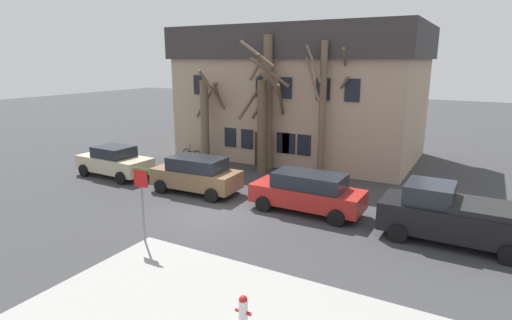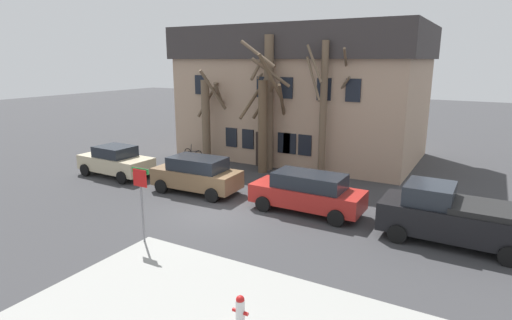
{
  "view_description": "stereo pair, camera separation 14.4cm",
  "coord_description": "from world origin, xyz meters",
  "px_view_note": "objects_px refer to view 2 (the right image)",
  "views": [
    {
      "loc": [
        9.67,
        -13.63,
        6.36
      ],
      "look_at": [
        1.2,
        1.51,
        2.14
      ],
      "focal_mm": 29.02,
      "sensor_mm": 36.0,
      "label": 1
    },
    {
      "loc": [
        9.79,
        -13.56,
        6.36
      ],
      "look_at": [
        1.2,
        1.51,
        2.14
      ],
      "focal_mm": 29.02,
      "sensor_mm": 36.0,
      "label": 2
    }
  ],
  "objects_px": {
    "tree_bare_near": "(207,118)",
    "fire_hydrant": "(240,310)",
    "pickup_truck_black": "(454,216)",
    "bicycle_leaning": "(193,154)",
    "building_main": "(303,92)",
    "car_beige_sedan": "(116,161)",
    "tree_bare_mid": "(268,99)",
    "car_brown_wagon": "(197,174)",
    "street_sign_pole": "(141,192)",
    "tree_bare_far": "(264,121)",
    "tree_bare_end": "(324,104)",
    "car_red_wagon": "(307,192)"
  },
  "relations": [
    {
      "from": "fire_hydrant",
      "to": "street_sign_pole",
      "type": "relative_size",
      "value": 0.29
    },
    {
      "from": "building_main",
      "to": "fire_hydrant",
      "type": "height_order",
      "value": "building_main"
    },
    {
      "from": "tree_bare_mid",
      "to": "car_beige_sedan",
      "type": "xyz_separation_m",
      "value": [
        -6.68,
        -5.52,
        -3.33
      ]
    },
    {
      "from": "building_main",
      "to": "street_sign_pole",
      "type": "xyz_separation_m",
      "value": [
        1.02,
        -16.09,
        -2.31
      ]
    },
    {
      "from": "tree_bare_far",
      "to": "car_brown_wagon",
      "type": "xyz_separation_m",
      "value": [
        -1.02,
        -4.91,
        -2.07
      ]
    },
    {
      "from": "car_red_wagon",
      "to": "car_brown_wagon",
      "type": "bearing_deg",
      "value": -178.47
    },
    {
      "from": "building_main",
      "to": "tree_bare_far",
      "type": "height_order",
      "value": "building_main"
    },
    {
      "from": "car_brown_wagon",
      "to": "fire_hydrant",
      "type": "height_order",
      "value": "car_brown_wagon"
    },
    {
      "from": "tree_bare_near",
      "to": "fire_hydrant",
      "type": "xyz_separation_m",
      "value": [
        10.61,
        -13.25,
        -2.31
      ]
    },
    {
      "from": "tree_bare_end",
      "to": "tree_bare_far",
      "type": "bearing_deg",
      "value": -168.06
    },
    {
      "from": "building_main",
      "to": "tree_bare_mid",
      "type": "xyz_separation_m",
      "value": [
        -0.08,
        -4.77,
        -0.08
      ]
    },
    {
      "from": "tree_bare_near",
      "to": "fire_hydrant",
      "type": "height_order",
      "value": "tree_bare_near"
    },
    {
      "from": "car_beige_sedan",
      "to": "car_brown_wagon",
      "type": "distance_m",
      "value": 5.77
    },
    {
      "from": "tree_bare_mid",
      "to": "car_red_wagon",
      "type": "relative_size",
      "value": 1.61
    },
    {
      "from": "car_brown_wagon",
      "to": "pickup_truck_black",
      "type": "bearing_deg",
      "value": -0.5
    },
    {
      "from": "building_main",
      "to": "tree_bare_near",
      "type": "bearing_deg",
      "value": -128.37
    },
    {
      "from": "tree_bare_near",
      "to": "fire_hydrant",
      "type": "relative_size",
      "value": 7.21
    },
    {
      "from": "tree_bare_far",
      "to": "car_beige_sedan",
      "type": "height_order",
      "value": "tree_bare_far"
    },
    {
      "from": "tree_bare_mid",
      "to": "car_beige_sedan",
      "type": "relative_size",
      "value": 1.75
    },
    {
      "from": "car_brown_wagon",
      "to": "car_red_wagon",
      "type": "relative_size",
      "value": 0.92
    },
    {
      "from": "tree_bare_end",
      "to": "car_red_wagon",
      "type": "distance_m",
      "value": 6.47
    },
    {
      "from": "building_main",
      "to": "pickup_truck_black",
      "type": "bearing_deg",
      "value": -45.25
    },
    {
      "from": "building_main",
      "to": "car_red_wagon",
      "type": "distance_m",
      "value": 11.8
    },
    {
      "from": "car_brown_wagon",
      "to": "street_sign_pole",
      "type": "distance_m",
      "value": 6.11
    },
    {
      "from": "car_beige_sedan",
      "to": "pickup_truck_black",
      "type": "distance_m",
      "value": 17.19
    },
    {
      "from": "building_main",
      "to": "tree_bare_end",
      "type": "height_order",
      "value": "building_main"
    },
    {
      "from": "car_beige_sedan",
      "to": "car_brown_wagon",
      "type": "xyz_separation_m",
      "value": [
        5.77,
        -0.13,
        0.07
      ]
    },
    {
      "from": "tree_bare_mid",
      "to": "pickup_truck_black",
      "type": "bearing_deg",
      "value": -28.66
    },
    {
      "from": "tree_bare_mid",
      "to": "street_sign_pole",
      "type": "distance_m",
      "value": 11.59
    },
    {
      "from": "tree_bare_mid",
      "to": "fire_hydrant",
      "type": "distance_m",
      "value": 15.61
    },
    {
      "from": "car_red_wagon",
      "to": "pickup_truck_black",
      "type": "distance_m",
      "value": 5.68
    },
    {
      "from": "pickup_truck_black",
      "to": "bicycle_leaning",
      "type": "xyz_separation_m",
      "value": [
        -15.79,
        5.37,
        -0.62
      ]
    },
    {
      "from": "building_main",
      "to": "pickup_truck_black",
      "type": "height_order",
      "value": "building_main"
    },
    {
      "from": "tree_bare_mid",
      "to": "street_sign_pole",
      "type": "height_order",
      "value": "tree_bare_mid"
    },
    {
      "from": "tree_bare_near",
      "to": "pickup_truck_black",
      "type": "bearing_deg",
      "value": -20.01
    },
    {
      "from": "tree_bare_far",
      "to": "pickup_truck_black",
      "type": "xyz_separation_m",
      "value": [
        10.4,
        -5.01,
        -2.0
      ]
    },
    {
      "from": "car_brown_wagon",
      "to": "car_beige_sedan",
      "type": "bearing_deg",
      "value": 178.73
    },
    {
      "from": "pickup_truck_black",
      "to": "fire_hydrant",
      "type": "distance_m",
      "value": 8.88
    },
    {
      "from": "car_beige_sedan",
      "to": "bicycle_leaning",
      "type": "bearing_deg",
      "value": 74.74
    },
    {
      "from": "car_red_wagon",
      "to": "street_sign_pole",
      "type": "height_order",
      "value": "street_sign_pole"
    },
    {
      "from": "street_sign_pole",
      "to": "pickup_truck_black",
      "type": "bearing_deg",
      "value": 30.69
    },
    {
      "from": "tree_bare_near",
      "to": "car_brown_wagon",
      "type": "relative_size",
      "value": 1.32
    },
    {
      "from": "tree_bare_end",
      "to": "bicycle_leaning",
      "type": "xyz_separation_m",
      "value": [
        -8.71,
        -0.34,
        -3.7
      ]
    },
    {
      "from": "car_brown_wagon",
      "to": "tree_bare_far",
      "type": "bearing_deg",
      "value": 78.28
    },
    {
      "from": "car_brown_wagon",
      "to": "street_sign_pole",
      "type": "bearing_deg",
      "value": -70.41
    },
    {
      "from": "tree_bare_end",
      "to": "tree_bare_mid",
      "type": "bearing_deg",
      "value": 179.45
    },
    {
      "from": "tree_bare_near",
      "to": "tree_bare_end",
      "type": "height_order",
      "value": "tree_bare_end"
    },
    {
      "from": "building_main",
      "to": "car_beige_sedan",
      "type": "bearing_deg",
      "value": -123.33
    },
    {
      "from": "pickup_truck_black",
      "to": "tree_bare_far",
      "type": "bearing_deg",
      "value": 154.29
    },
    {
      "from": "car_red_wagon",
      "to": "pickup_truck_black",
      "type": "height_order",
      "value": "pickup_truck_black"
    }
  ]
}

